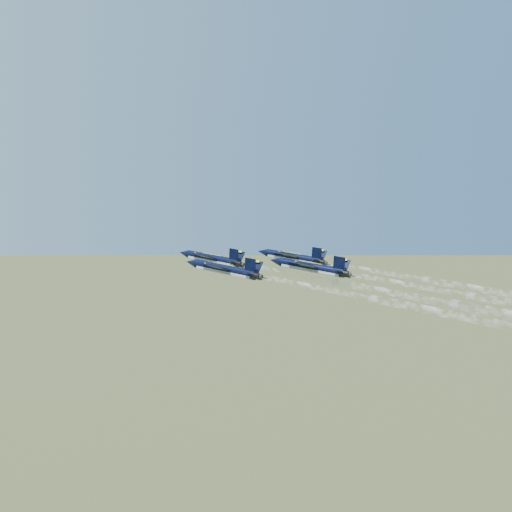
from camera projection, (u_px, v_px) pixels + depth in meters
jet_lead at (211, 259)px, 105.25m from camera, size 10.90×15.27×4.34m
jet_left at (224, 269)px, 90.76m from camera, size 10.90×15.27×4.34m
jet_right at (292, 257)px, 107.52m from camera, size 10.90×15.27×4.34m
jet_slot at (310, 267)px, 93.12m from camera, size 10.90×15.27×4.34m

